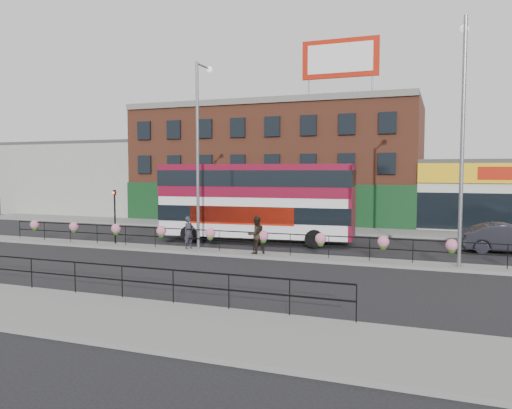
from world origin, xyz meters
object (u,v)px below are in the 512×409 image
(pedestrian_b, at_px, (256,235))
(lamp_column_east, at_px, (463,120))
(lamp_column_west, at_px, (200,139))
(car, at_px, (509,238))
(pedestrian_a, at_px, (189,233))
(double_decker_bus, at_px, (256,195))

(pedestrian_b, bearing_deg, lamp_column_east, 136.75)
(pedestrian_b, height_order, lamp_column_west, lamp_column_west)
(car, xyz_separation_m, lamp_column_west, (-16.00, -5.23, 5.41))
(pedestrian_a, xyz_separation_m, lamp_column_west, (0.58, 0.27, 5.17))
(lamp_column_east, bearing_deg, double_decker_bus, 158.81)
(pedestrian_a, height_order, lamp_column_west, lamp_column_west)
(double_decker_bus, relative_size, pedestrian_b, 6.22)
(car, relative_size, pedestrian_b, 2.59)
(double_decker_bus, height_order, pedestrian_b, double_decker_bus)
(car, height_order, pedestrian_b, pedestrian_b)
(car, distance_m, lamp_column_east, 8.53)
(double_decker_bus, relative_size, pedestrian_a, 6.81)
(pedestrian_b, bearing_deg, car, 159.98)
(pedestrian_a, xyz_separation_m, lamp_column_east, (13.93, 0.02, 5.74))
(pedestrian_a, height_order, pedestrian_b, pedestrian_b)
(car, bearing_deg, pedestrian_a, 101.25)
(double_decker_bus, bearing_deg, pedestrian_b, -69.63)
(car, distance_m, pedestrian_b, 13.74)
(pedestrian_a, distance_m, lamp_column_west, 5.21)
(lamp_column_east, bearing_deg, lamp_column_west, 178.93)
(pedestrian_a, xyz_separation_m, pedestrian_b, (4.07, -0.19, 0.09))
(pedestrian_a, bearing_deg, pedestrian_b, -72.27)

